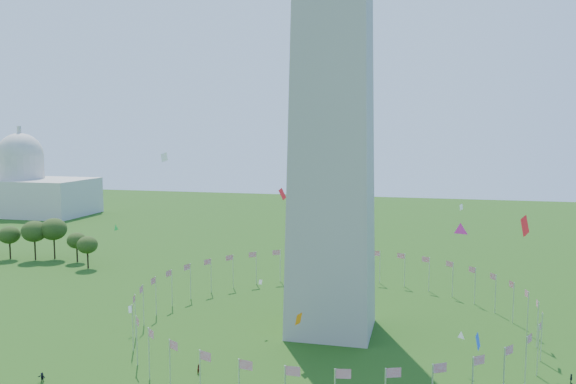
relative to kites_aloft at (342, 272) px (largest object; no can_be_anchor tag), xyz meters
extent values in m
cylinder|color=silver|center=(33.92, 27.19, -15.06)|extent=(0.24, 0.24, 9.00)
cylinder|color=silver|center=(33.31, 34.14, -15.06)|extent=(0.24, 0.24, 9.00)
cylinder|color=silver|center=(31.51, 40.87, -15.06)|extent=(0.24, 0.24, 9.00)
cylinder|color=silver|center=(28.56, 47.19, -15.06)|extent=(0.24, 0.24, 9.00)
cylinder|color=silver|center=(24.56, 52.91, -15.06)|extent=(0.24, 0.24, 9.00)
cylinder|color=silver|center=(19.63, 57.84, -15.06)|extent=(0.24, 0.24, 9.00)
cylinder|color=silver|center=(13.92, 61.83, -15.06)|extent=(0.24, 0.24, 9.00)
cylinder|color=silver|center=(7.60, 64.78, -15.06)|extent=(0.24, 0.24, 9.00)
cylinder|color=silver|center=(0.86, 66.59, -15.06)|extent=(0.24, 0.24, 9.00)
cylinder|color=silver|center=(-6.08, 67.19, -15.06)|extent=(0.24, 0.24, 9.00)
cylinder|color=silver|center=(-13.03, 66.59, -15.06)|extent=(0.24, 0.24, 9.00)
cylinder|color=silver|center=(-19.76, 64.78, -15.06)|extent=(0.24, 0.24, 9.00)
cylinder|color=silver|center=(-26.08, 61.83, -15.06)|extent=(0.24, 0.24, 9.00)
cylinder|color=silver|center=(-31.79, 57.84, -15.06)|extent=(0.24, 0.24, 9.00)
cylinder|color=silver|center=(-36.72, 52.91, -15.06)|extent=(0.24, 0.24, 9.00)
cylinder|color=silver|center=(-40.72, 47.19, -15.06)|extent=(0.24, 0.24, 9.00)
cylinder|color=silver|center=(-43.67, 40.87, -15.06)|extent=(0.24, 0.24, 9.00)
cylinder|color=silver|center=(-45.47, 34.14, -15.06)|extent=(0.24, 0.24, 9.00)
cylinder|color=silver|center=(-46.08, 27.19, -15.06)|extent=(0.24, 0.24, 9.00)
cylinder|color=silver|center=(-45.47, 20.25, -15.06)|extent=(0.24, 0.24, 9.00)
cylinder|color=silver|center=(-43.67, 13.51, -15.06)|extent=(0.24, 0.24, 9.00)
cylinder|color=silver|center=(-40.72, 7.19, -15.06)|extent=(0.24, 0.24, 9.00)
cylinder|color=silver|center=(-36.72, 1.48, -15.06)|extent=(0.24, 0.24, 9.00)
cylinder|color=silver|center=(-31.79, -3.45, -15.06)|extent=(0.24, 0.24, 9.00)
cylinder|color=silver|center=(-26.08, -7.45, -15.06)|extent=(0.24, 0.24, 9.00)
cylinder|color=silver|center=(-19.76, -10.39, -15.06)|extent=(0.24, 0.24, 9.00)
cylinder|color=silver|center=(24.56, 1.48, -15.06)|extent=(0.24, 0.24, 9.00)
cylinder|color=silver|center=(28.56, 7.19, -15.06)|extent=(0.24, 0.24, 9.00)
cylinder|color=silver|center=(31.51, 13.51, -15.06)|extent=(0.24, 0.24, 9.00)
cylinder|color=silver|center=(33.31, 20.25, -15.06)|extent=(0.24, 0.24, 9.00)
imported|color=black|center=(-48.70, -8.50, -18.75)|extent=(1.60, 0.88, 1.63)
imported|color=#5A1714|center=(-24.67, 0.73, -18.74)|extent=(0.80, 0.93, 1.64)
imported|color=black|center=(36.44, 11.69, -18.73)|extent=(0.80, 1.08, 1.66)
plane|color=#CC2699|center=(18.17, 10.31, 5.55)|extent=(2.42, 1.37, 2.70)
plane|color=red|center=(22.11, -25.29, 12.23)|extent=(1.68, 1.62, 2.31)
plane|color=white|center=(-26.78, -6.33, 17.87)|extent=(0.48, 1.66, 1.61)
plane|color=green|center=(-55.34, 26.80, 0.15)|extent=(0.26, 1.90, 1.88)
plane|color=white|center=(-20.48, 23.80, -9.27)|extent=(1.15, 0.21, 1.17)
plane|color=red|center=(-7.67, -7.88, 12.84)|extent=(1.78, 0.81, 1.79)
plane|color=white|center=(18.98, 23.76, 7.69)|extent=(0.92, 0.97, 1.34)
plane|color=blue|center=(17.32, -32.33, 2.31)|extent=(0.74, 1.56, 1.58)
plane|color=white|center=(18.96, 12.61, -13.33)|extent=(1.17, 0.91, 1.49)
plane|color=orange|center=(-9.01, 8.99, -11.35)|extent=(1.88, 1.87, 2.16)
plane|color=white|center=(-46.03, 15.83, -14.56)|extent=(0.45, 1.52, 1.55)
ellipsoid|color=#36531B|center=(-119.18, 68.26, -14.26)|extent=(6.79, 6.79, 10.61)
ellipsoid|color=#36531B|center=(-110.10, 68.81, -13.27)|extent=(8.06, 8.06, 12.59)
ellipsoid|color=#36531B|center=(-104.96, 71.60, -12.98)|extent=(8.42, 8.42, 13.16)
ellipsoid|color=#36531B|center=(-95.09, 69.41, -14.90)|extent=(5.97, 5.97, 9.33)
ellipsoid|color=#36531B|center=(-86.89, 62.82, -14.71)|extent=(6.21, 6.21, 9.70)
camera|label=1|loc=(12.10, -85.44, 21.63)|focal=35.00mm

